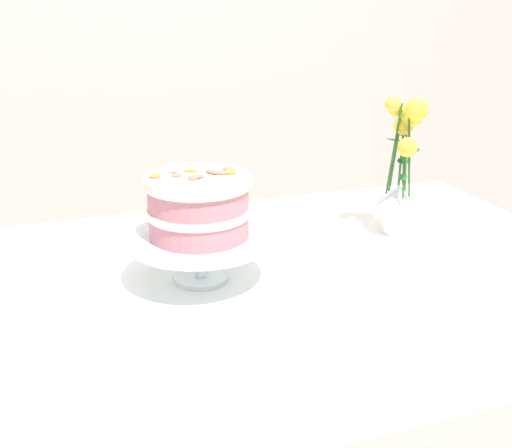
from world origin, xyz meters
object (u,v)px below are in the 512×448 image
Objects in this scene: dining_table at (294,319)px; layer_cake at (199,206)px; cake_stand at (200,243)px; flower_vase at (402,171)px.

dining_table is 6.80× the size of layer_cake.
cake_stand is 0.87× the size of flower_vase.
dining_table is at bearing -153.38° from flower_vase.
cake_stand is 1.41× the size of layer_cake.
flower_vase is (0.52, 0.11, -0.01)m from layer_cake.
layer_cake is (0.00, 0.00, 0.08)m from cake_stand.
cake_stand is at bearing -167.82° from flower_vase.
flower_vase reaches higher than cake_stand.
cake_stand is 0.54m from flower_vase.
flower_vase is (0.34, 0.17, 0.25)m from dining_table.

